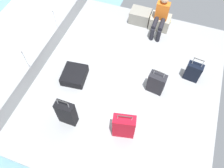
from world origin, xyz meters
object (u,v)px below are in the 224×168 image
(suitcase_1, at_px, (67,113))
(suitcase_4, at_px, (74,75))
(suitcase_3, at_px, (124,126))
(cargo_crate_1, at_px, (160,22))
(suitcase_2, at_px, (193,72))
(passenger_seated, at_px, (161,15))
(cargo_crate_0, at_px, (140,16))
(suitcase_0, at_px, (156,83))

(suitcase_1, distance_m, suitcase_4, 1.16)
(suitcase_3, bearing_deg, cargo_crate_1, 90.67)
(cargo_crate_1, distance_m, suitcase_2, 1.89)
(suitcase_3, xyz_separation_m, suitcase_4, (-1.56, 0.94, -0.24))
(suitcase_1, xyz_separation_m, suitcase_2, (2.31, 2.04, -0.10))
(passenger_seated, bearing_deg, suitcase_1, -109.13)
(cargo_crate_0, bearing_deg, passenger_seated, -20.19)
(suitcase_4, bearing_deg, passenger_seated, 56.32)
(cargo_crate_1, relative_size, suitcase_4, 0.88)
(passenger_seated, height_order, suitcase_0, passenger_seated)
(suitcase_1, bearing_deg, suitcase_3, 6.20)
(suitcase_2, bearing_deg, suitcase_0, -139.88)
(cargo_crate_1, bearing_deg, cargo_crate_0, 176.34)
(cargo_crate_1, relative_size, suitcase_0, 0.81)
(passenger_seated, bearing_deg, cargo_crate_0, 159.81)
(suitcase_0, xyz_separation_m, suitcase_4, (-1.93, -0.34, -0.17))
(passenger_seated, height_order, suitcase_3, passenger_seated)
(suitcase_3, bearing_deg, suitcase_4, 148.97)
(cargo_crate_1, height_order, passenger_seated, passenger_seated)
(cargo_crate_0, distance_m, passenger_seated, 0.73)
(cargo_crate_1, height_order, suitcase_4, cargo_crate_1)
(passenger_seated, height_order, suitcase_2, passenger_seated)
(passenger_seated, relative_size, suitcase_4, 1.62)
(cargo_crate_1, relative_size, passenger_seated, 0.54)
(cargo_crate_0, relative_size, suitcase_1, 0.70)
(passenger_seated, height_order, suitcase_1, passenger_seated)
(cargo_crate_0, relative_size, suitcase_4, 0.92)
(suitcase_0, distance_m, suitcase_3, 1.33)
(cargo_crate_0, xyz_separation_m, suitcase_3, (0.63, -3.45, 0.16))
(passenger_seated, distance_m, suitcase_4, 2.79)
(cargo_crate_0, bearing_deg, suitcase_4, -110.37)
(cargo_crate_1, bearing_deg, suitcase_0, -79.29)
(suitcase_0, bearing_deg, suitcase_1, -138.01)
(suitcase_1, distance_m, suitcase_2, 3.09)
(passenger_seated, bearing_deg, cargo_crate_1, 90.00)
(cargo_crate_0, height_order, passenger_seated, passenger_seated)
(suitcase_0, bearing_deg, suitcase_3, -105.82)
(suitcase_0, bearing_deg, passenger_seated, 101.67)
(passenger_seated, xyz_separation_m, suitcase_0, (0.40, -1.95, -0.27))
(suitcase_1, relative_size, suitcase_3, 1.05)
(suitcase_1, bearing_deg, cargo_crate_1, 71.78)
(cargo_crate_1, distance_m, suitcase_4, 2.90)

